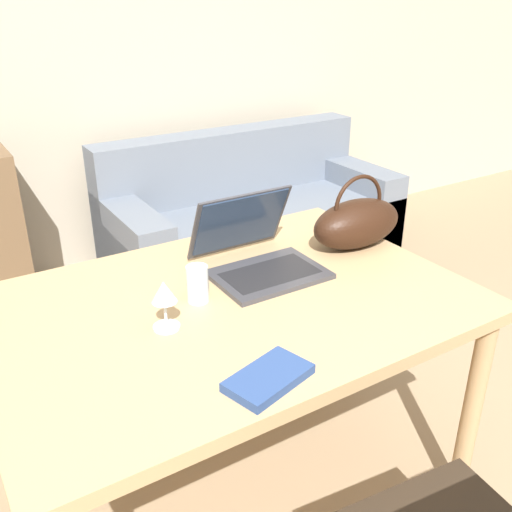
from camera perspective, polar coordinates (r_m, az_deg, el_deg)
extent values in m
cube|color=#BCB29E|center=(3.39, -18.77, 19.83)|extent=(10.00, 0.06, 2.70)
cube|color=tan|center=(1.70, -2.55, -4.96)|extent=(1.40, 0.97, 0.04)
cylinder|color=tan|center=(2.02, 20.75, -14.37)|extent=(0.06, 0.06, 0.72)
cylinder|color=tan|center=(2.11, -24.25, -13.19)|extent=(0.06, 0.06, 0.72)
cylinder|color=tan|center=(2.50, 5.56, -4.45)|extent=(0.06, 0.06, 0.72)
cube|color=slate|center=(3.49, -0.13, 1.82)|extent=(1.75, 0.77, 0.42)
cube|color=slate|center=(3.58, -2.57, 9.38)|extent=(1.75, 0.20, 0.40)
cube|color=slate|center=(3.16, -12.13, 0.01)|extent=(0.20, 0.77, 0.56)
cube|color=slate|center=(3.90, 9.60, 5.11)|extent=(0.20, 0.77, 0.56)
cube|color=#38383D|center=(1.81, 1.31, -1.85)|extent=(0.35, 0.25, 0.02)
cube|color=black|center=(1.80, 1.42, -1.69)|extent=(0.29, 0.16, 0.00)
cube|color=#38383D|center=(1.91, -1.67, 3.41)|extent=(0.35, 0.11, 0.23)
cube|color=#23334C|center=(1.90, -1.56, 3.44)|extent=(0.32, 0.10, 0.21)
cylinder|color=silver|center=(1.66, -5.86, -2.79)|extent=(0.06, 0.06, 0.11)
cylinder|color=silver|center=(1.57, -8.93, -7.01)|extent=(0.07, 0.07, 0.01)
cylinder|color=silver|center=(1.55, -9.03, -5.72)|extent=(0.01, 0.01, 0.08)
cone|color=silver|center=(1.51, -9.20, -3.53)|extent=(0.07, 0.07, 0.06)
ellipsoid|color=black|center=(2.03, 10.04, 3.22)|extent=(0.36, 0.18, 0.17)
torus|color=black|center=(2.01, 10.19, 5.14)|extent=(0.21, 0.01, 0.21)
cube|color=navy|center=(1.35, 1.26, -12.09)|extent=(0.23, 0.17, 0.02)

